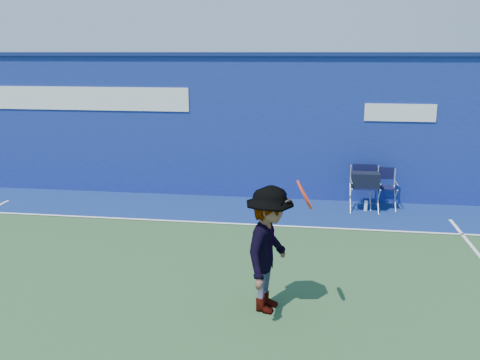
# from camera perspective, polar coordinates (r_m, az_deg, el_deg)

# --- Properties ---
(ground) EXTENTS (80.00, 80.00, 0.00)m
(ground) POSITION_cam_1_polar(r_m,az_deg,el_deg) (6.62, -9.34, -13.78)
(ground) COLOR #2B4F2A
(ground) RESTS_ON ground
(stadium_wall) EXTENTS (24.00, 0.50, 3.08)m
(stadium_wall) POSITION_cam_1_polar(r_m,az_deg,el_deg) (11.03, -1.67, 6.19)
(stadium_wall) COLOR navy
(stadium_wall) RESTS_ON ground
(out_of_bounds_strip) EXTENTS (24.00, 1.80, 0.01)m
(out_of_bounds_strip) POSITION_cam_1_polar(r_m,az_deg,el_deg) (10.31, -2.62, -3.21)
(out_of_bounds_strip) COLOR navy
(out_of_bounds_strip) RESTS_ON ground
(court_lines) EXTENTS (24.00, 12.00, 0.01)m
(court_lines) POSITION_cam_1_polar(r_m,az_deg,el_deg) (7.13, -7.90, -11.49)
(court_lines) COLOR white
(court_lines) RESTS_ON out_of_bounds_strip
(directors_chair_left) EXTENTS (0.54, 0.48, 0.90)m
(directors_chair_left) POSITION_cam_1_polar(r_m,az_deg,el_deg) (10.39, 13.80, -1.34)
(directors_chair_left) COLOR silver
(directors_chair_left) RESTS_ON ground
(directors_chair_right) EXTENTS (0.49, 0.44, 0.81)m
(directors_chair_right) POSITION_cam_1_polar(r_m,az_deg,el_deg) (10.66, 15.72, -1.75)
(directors_chair_right) COLOR silver
(directors_chair_right) RESTS_ON ground
(water_bottle) EXTENTS (0.07, 0.07, 0.22)m
(water_bottle) POSITION_cam_1_polar(r_m,az_deg,el_deg) (10.43, 13.95, -2.83)
(water_bottle) COLOR white
(water_bottle) RESTS_ON ground
(tennis_player) EXTENTS (0.91, 1.11, 1.69)m
(tennis_player) POSITION_cam_1_polar(r_m,az_deg,el_deg) (6.15, 3.31, -7.77)
(tennis_player) COLOR #EA4738
(tennis_player) RESTS_ON ground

